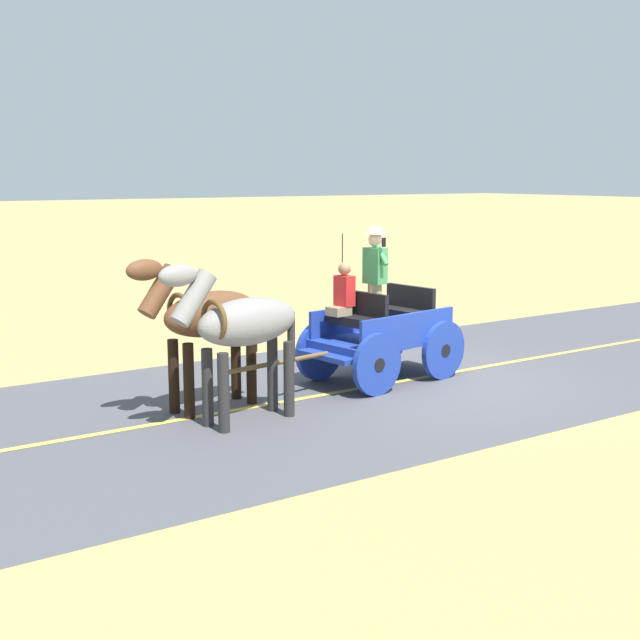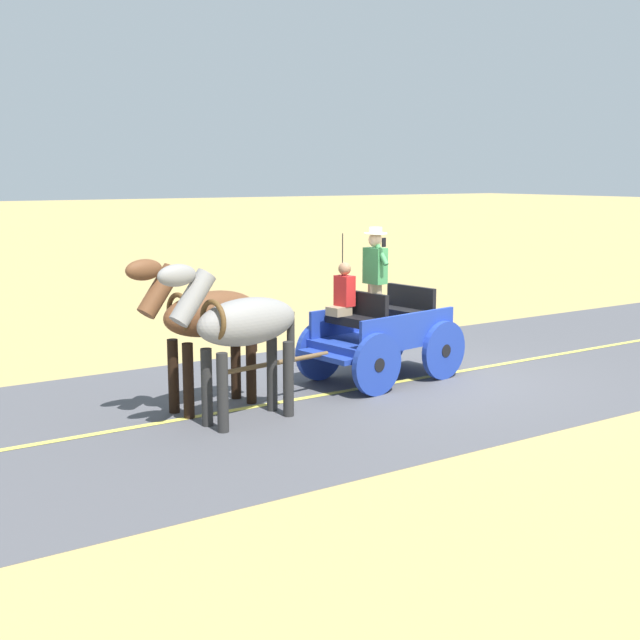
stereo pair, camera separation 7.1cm
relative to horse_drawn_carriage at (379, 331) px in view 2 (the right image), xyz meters
The scene contains 6 objects.
ground_plane 1.12m from the horse_drawn_carriage, 112.37° to the right, with size 200.00×200.00×0.00m, color tan.
road_surface 1.12m from the horse_drawn_carriage, 112.37° to the right, with size 6.30×160.00×0.01m, color #4C4C51.
road_centre_stripe 1.11m from the horse_drawn_carriage, 112.37° to the right, with size 0.12×160.00×0.00m, color #DBCC4C.
horse_drawn_carriage is the anchor object (origin of this frame).
horse_near_side 3.10m from the horse_drawn_carriage, 106.23° to the left, with size 0.78×2.15×2.21m.
horse_off_side 3.10m from the horse_drawn_carriage, 90.48° to the left, with size 0.83×2.15×2.21m.
Camera 2 is at (-10.09, 8.59, 3.29)m, focal length 46.24 mm.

